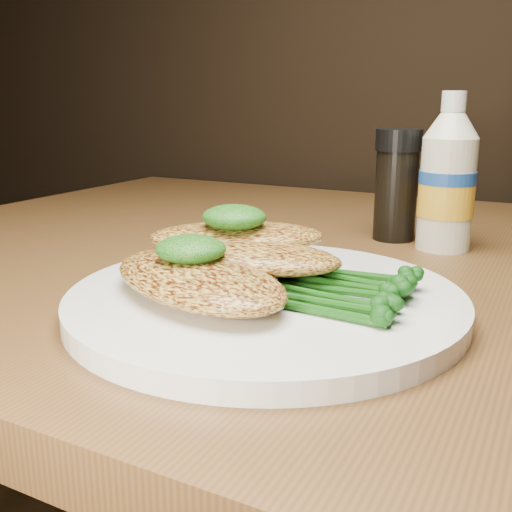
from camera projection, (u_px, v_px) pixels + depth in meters
The scene contains 9 objects.
plate at pixel (265, 300), 0.46m from camera, with size 0.30×0.30×0.02m, color white.
chicken_front at pixel (198, 279), 0.44m from camera, with size 0.17×0.09×0.03m, color gold.
chicken_mid at pixel (247, 256), 0.47m from camera, with size 0.15×0.08×0.02m, color gold.
chicken_back at pixel (237, 237), 0.50m from camera, with size 0.15×0.07×0.02m, color gold.
pesto_front at pixel (191, 249), 0.44m from camera, with size 0.05×0.05×0.02m, color black.
pesto_back at pixel (234, 217), 0.49m from camera, with size 0.05×0.05×0.02m, color black.
broccolini_bundle at pixel (333, 283), 0.43m from camera, with size 0.14×0.11×0.02m, color #144910, non-canonical shape.
mayo_bottle at pixel (448, 172), 0.62m from camera, with size 0.06×0.06×0.16m, color beige, non-canonical shape.
pepper_grinder at pixel (396, 185), 0.67m from camera, with size 0.05×0.05×0.12m, color black, non-canonical shape.
Camera 1 is at (0.15, 0.47, 0.91)m, focal length 41.92 mm.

